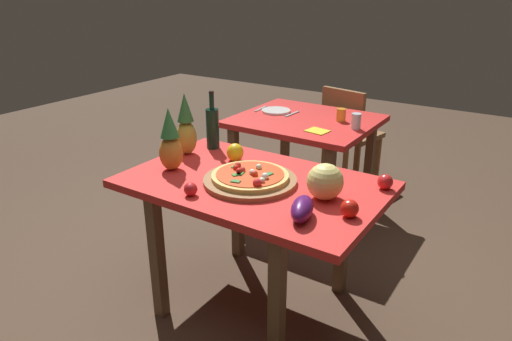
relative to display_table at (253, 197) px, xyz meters
name	(u,v)px	position (x,y,z in m)	size (l,w,h in m)	color
ground_plane	(254,301)	(0.00, 0.00, -0.64)	(10.00, 10.00, 0.00)	#4C3828
display_table	(253,197)	(0.00, 0.00, 0.00)	(1.28, 0.81, 0.73)	brown
background_table	(305,132)	(-0.31, 1.16, -0.01)	(0.98, 0.86, 0.73)	brown
dining_chair	(348,131)	(-0.24, 1.82, -0.16)	(0.48, 0.48, 0.85)	#8E603A
pizza_board	(250,181)	(0.00, -0.03, 0.10)	(0.46, 0.46, 0.03)	#8E603A
pizza	(250,176)	(0.00, -0.03, 0.13)	(0.38, 0.38, 0.06)	#E2B65E
wine_bottle	(213,127)	(-0.48, 0.29, 0.22)	(0.08, 0.08, 0.34)	black
pineapple_left	(170,143)	(-0.45, -0.11, 0.24)	(0.12, 0.12, 0.33)	#C27F2E
pineapple_right	(186,127)	(-0.54, 0.12, 0.25)	(0.12, 0.12, 0.36)	#AB9639
melon	(325,182)	(0.38, 0.01, 0.18)	(0.17, 0.17, 0.17)	#E3D673
bell_pepper	(235,152)	(-0.24, 0.19, 0.14)	(0.09, 0.09, 0.10)	yellow
eggplant	(302,209)	(0.39, -0.22, 0.14)	(0.20, 0.09, 0.09)	#4C1555
tomato_beside_pepper	(385,182)	(0.58, 0.26, 0.13)	(0.07, 0.07, 0.07)	red
tomato_near_board	(350,209)	(0.55, -0.10, 0.13)	(0.08, 0.08, 0.08)	red
tomato_by_bottle	(191,189)	(-0.15, -0.30, 0.12)	(0.06, 0.06, 0.06)	red
drinking_glass_juice	(341,115)	(-0.07, 1.24, 0.14)	(0.07, 0.07, 0.09)	orange
drinking_glass_water	(356,121)	(0.09, 1.12, 0.14)	(0.06, 0.06, 0.11)	silver
dinner_plate	(276,111)	(-0.59, 1.20, 0.10)	(0.22, 0.22, 0.02)	white
fork_utensil	(261,109)	(-0.73, 1.20, 0.09)	(0.02, 0.18, 0.01)	silver
knife_utensil	(292,114)	(-0.45, 1.20, 0.09)	(0.02, 0.18, 0.01)	silver
napkin_folded	(317,131)	(-0.10, 0.92, 0.09)	(0.14, 0.12, 0.01)	yellow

